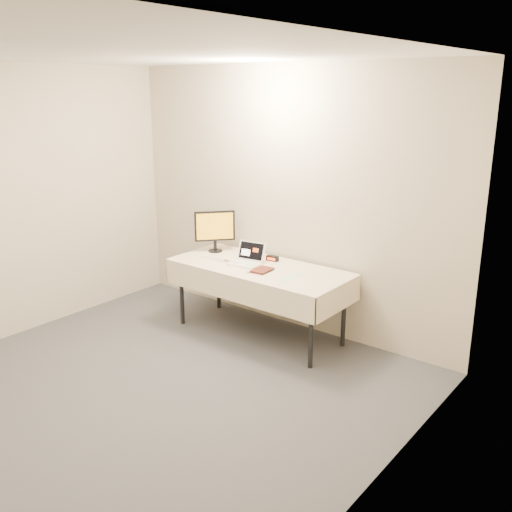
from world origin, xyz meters
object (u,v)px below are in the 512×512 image
Objects in this scene: table at (259,272)px; laptop at (247,258)px; monitor at (215,228)px; book at (255,259)px.

table is 5.40× the size of laptop.
monitor is at bearing 169.58° from table.
table is 0.79m from monitor.
table is at bearing -59.48° from monitor.
monitor reaches higher than laptop.
table is 0.20m from laptop.
table is 8.42× the size of book.
monitor reaches higher than book.
monitor is at bearing 159.32° from book.
laptop is 1.56× the size of book.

